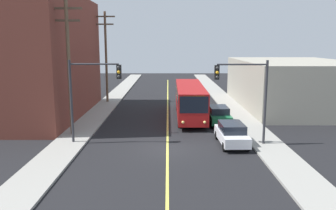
# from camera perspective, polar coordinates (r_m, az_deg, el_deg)

# --- Properties ---
(ground_plane) EXTENTS (120.00, 120.00, 0.00)m
(ground_plane) POSITION_cam_1_polar(r_m,az_deg,el_deg) (24.16, -0.02, -7.34)
(ground_plane) COLOR black
(sidewalk_left) EXTENTS (2.50, 90.00, 0.15)m
(sidewalk_left) POSITION_cam_1_polar(r_m,az_deg,el_deg) (34.59, -12.10, -2.00)
(sidewalk_left) COLOR gray
(sidewalk_left) RESTS_ON ground
(sidewalk_right) EXTENTS (2.50, 90.00, 0.15)m
(sidewalk_right) POSITION_cam_1_polar(r_m,az_deg,el_deg) (34.57, 12.12, -2.01)
(sidewalk_right) COLOR gray
(sidewalk_right) RESTS_ON ground
(lane_stripe_center) EXTENTS (0.16, 60.00, 0.01)m
(lane_stripe_center) POSITION_cam_1_polar(r_m,az_deg,el_deg) (38.72, 0.02, -0.56)
(lane_stripe_center) COLOR #D8CC4C
(lane_stripe_center) RESTS_ON ground
(building_left_brick) EXTENTS (10.00, 17.78, 11.92)m
(building_left_brick) POSITION_cam_1_polar(r_m,az_deg,el_deg) (36.76, -21.72, 7.48)
(building_left_brick) COLOR brown
(building_left_brick) RESTS_ON ground
(building_right_warehouse) EXTENTS (12.00, 18.42, 5.32)m
(building_right_warehouse) POSITION_cam_1_polar(r_m,az_deg,el_deg) (42.02, 20.23, 3.32)
(building_right_warehouse) COLOR gray
(building_right_warehouse) RESTS_ON ground
(city_bus) EXTENTS (2.64, 12.17, 3.20)m
(city_bus) POSITION_cam_1_polar(r_m,az_deg,el_deg) (33.87, 3.73, 0.95)
(city_bus) COLOR maroon
(city_bus) RESTS_ON ground
(parked_car_white) EXTENTS (1.93, 4.45, 1.62)m
(parked_car_white) POSITION_cam_1_polar(r_m,az_deg,el_deg) (25.31, 10.63, -4.71)
(parked_car_white) COLOR silver
(parked_car_white) RESTS_ON ground
(parked_car_green) EXTENTS (1.89, 4.43, 1.62)m
(parked_car_green) POSITION_cam_1_polar(r_m,az_deg,el_deg) (31.59, 8.48, -1.63)
(parked_car_green) COLOR #196038
(parked_car_green) RESTS_ON ground
(utility_pole_near) EXTENTS (2.40, 0.28, 10.34)m
(utility_pole_near) POSITION_cam_1_polar(r_m,az_deg,el_deg) (27.72, -16.13, 6.83)
(utility_pole_near) COLOR brown
(utility_pole_near) RESTS_ON sidewalk_left
(utility_pole_mid) EXTENTS (2.40, 0.28, 10.85)m
(utility_pole_mid) POSITION_cam_1_polar(r_m,az_deg,el_deg) (42.50, -10.22, 8.52)
(utility_pole_mid) COLOR brown
(utility_pole_mid) RESTS_ON sidewalk_left
(traffic_signal_left_corner) EXTENTS (3.75, 0.48, 6.00)m
(traffic_signal_left_corner) POSITION_cam_1_polar(r_m,az_deg,el_deg) (25.09, -12.49, 3.15)
(traffic_signal_left_corner) COLOR #2D2D33
(traffic_signal_left_corner) RESTS_ON sidewalk_left
(traffic_signal_right_corner) EXTENTS (3.75, 0.48, 6.00)m
(traffic_signal_right_corner) POSITION_cam_1_polar(r_m,az_deg,el_deg) (24.64, 12.69, 3.02)
(traffic_signal_right_corner) COLOR #2D2D33
(traffic_signal_right_corner) RESTS_ON sidewalk_right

